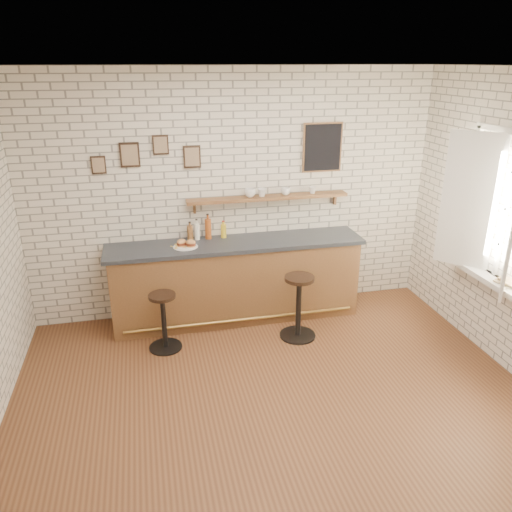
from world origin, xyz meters
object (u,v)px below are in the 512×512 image
object	(u,v)px
shelf_cup_a	(250,193)
ciabatta_sandwich	(186,243)
bar_stool_right	(299,305)
book_lower	(504,285)
sandwich_plate	(185,247)
bitters_bottle_amber	(208,229)
shelf_cup_c	(286,191)
bar_counter	(236,280)
shelf_cup_b	(262,192)
condiment_bottle_yellow	(224,230)
shelf_cup_d	(313,190)
bar_stool_left	(164,320)
book_upper	(504,283)
bitters_bottle_white	(197,231)
bitters_bottle_brown	(190,233)

from	to	relation	value
shelf_cup_a	ciabatta_sandwich	bearing A→B (deg)	161.27
bar_stool_right	book_lower	bearing A→B (deg)	-29.57
sandwich_plate	bitters_bottle_amber	distance (m)	0.41
shelf_cup_c	bar_counter	bearing A→B (deg)	104.98
bar_counter	ciabatta_sandwich	xyz separation A→B (m)	(-0.60, -0.05, 0.55)
ciabatta_sandwich	shelf_cup_b	distance (m)	1.11
condiment_bottle_yellow	shelf_cup_c	distance (m)	0.90
shelf_cup_d	shelf_cup_b	bearing A→B (deg)	178.89
bar_stool_left	bar_stool_right	world-z (taller)	bar_stool_right
bitters_bottle_amber	bar_stool_left	bearing A→B (deg)	-130.02
shelf_cup_d	shelf_cup_c	bearing A→B (deg)	178.89
book_upper	shelf_cup_c	bearing A→B (deg)	135.88
bar_stool_right	shelf_cup_b	distance (m)	1.43
ciabatta_sandwich	bar_stool_right	distance (m)	1.49
shelf_cup_d	bitters_bottle_amber	bearing A→B (deg)	179.13
bitters_bottle_amber	shelf_cup_c	size ratio (longest dim) A/B	2.73
sandwich_plate	bitters_bottle_white	world-z (taller)	bitters_bottle_white
bar_counter	bitters_bottle_white	xyz separation A→B (m)	(-0.44, 0.20, 0.61)
shelf_cup_d	book_lower	distance (m)	2.42
sandwich_plate	bitters_bottle_white	bearing A→B (deg)	55.28
bar_stool_left	book_upper	xyz separation A→B (m)	(3.36, -1.11, 0.60)
bitters_bottle_amber	shelf_cup_c	xyz separation A→B (m)	(0.97, 0.01, 0.41)
bar_stool_left	bar_stool_right	size ratio (longest dim) A/B	0.87
condiment_bottle_yellow	shelf_cup_c	xyz separation A→B (m)	(0.79, 0.01, 0.45)
sandwich_plate	ciabatta_sandwich	bearing A→B (deg)	0.00
bar_stool_left	book_lower	bearing A→B (deg)	-18.46
sandwich_plate	ciabatta_sandwich	distance (m)	0.04
bitters_bottle_amber	shelf_cup_a	world-z (taller)	shelf_cup_a
book_lower	bitters_bottle_amber	bearing A→B (deg)	117.77
shelf_cup_b	book_lower	bearing A→B (deg)	-99.14
shelf_cup_b	bitters_bottle_white	bearing A→B (deg)	123.53
ciabatta_sandwich	bar_counter	bearing A→B (deg)	4.33
shelf_cup_a	book_lower	bearing A→B (deg)	-75.75
bitters_bottle_brown	bitters_bottle_amber	size ratio (longest dim) A/B	0.73
bitters_bottle_brown	shelf_cup_d	size ratio (longest dim) A/B	2.49
bitters_bottle_brown	ciabatta_sandwich	bearing A→B (deg)	-106.84
bar_counter	shelf_cup_c	bearing A→B (deg)	16.68
bar_stool_right	sandwich_plate	bearing A→B (deg)	154.00
bar_counter	book_upper	size ratio (longest dim) A/B	12.63
book_upper	shelf_cup_a	bearing A→B (deg)	142.37
bar_counter	shelf_cup_a	size ratio (longest dim) A/B	23.74
bitters_bottle_brown	shelf_cup_c	xyz separation A→B (m)	(1.19, 0.01, 0.44)
sandwich_plate	shelf_cup_c	world-z (taller)	shelf_cup_c
bitters_bottle_brown	condiment_bottle_yellow	xyz separation A→B (m)	(0.41, 0.00, -0.00)
shelf_cup_b	ciabatta_sandwich	bearing A→B (deg)	137.41
book_upper	bitters_bottle_brown	bearing A→B (deg)	150.36
bitters_bottle_amber	shelf_cup_c	world-z (taller)	shelf_cup_c
bitters_bottle_brown	book_upper	size ratio (longest dim) A/B	0.94
bar_counter	sandwich_plate	bearing A→B (deg)	-175.75
condiment_bottle_yellow	bar_stool_right	xyz separation A→B (m)	(0.72, -0.83, -0.69)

